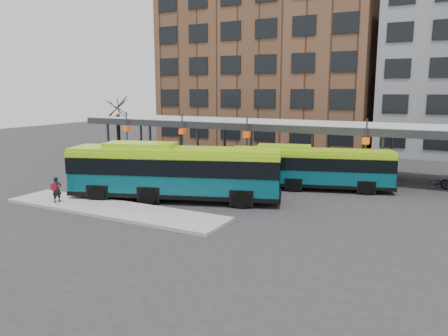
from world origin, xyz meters
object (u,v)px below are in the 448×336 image
tree (119,134)px  bus_front (174,171)px  pedestrian (57,190)px  bus_rear (310,167)px

tree → bus_front: size_ratio=0.43×
tree → pedestrian: (8.81, -15.61, -1.48)m
bus_rear → pedestrian: (-11.91, -11.19, -0.61)m
bus_rear → pedestrian: bearing=-153.7°
tree → bus_rear: 21.21m
bus_front → pedestrian: size_ratio=8.58×
bus_front → pedestrian: bearing=-160.9°
tree → bus_rear: (20.73, -4.42, -0.87)m
pedestrian → bus_rear: bearing=-28.5°
bus_front → bus_rear: 9.50m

